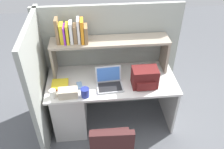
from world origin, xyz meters
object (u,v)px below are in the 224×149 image
laptop (109,82)px  paper_cup (53,94)px  backpack (145,78)px  computer_mouse (79,85)px  tissue_box (68,93)px  snack_canister (85,93)px

laptop → paper_cup: (-0.65, -0.14, -0.00)m
backpack → computer_mouse: size_ratio=2.88×
laptop → computer_mouse: size_ratio=3.13×
tissue_box → snack_canister: (0.19, -0.02, 0.00)m
laptop → backpack: 0.42m
computer_mouse → paper_cup: size_ratio=1.04×
paper_cup → snack_canister: 0.36m
paper_cup → laptop: bearing=12.2°
tissue_box → paper_cup: bearing=177.0°
computer_mouse → paper_cup: 0.34m
snack_canister → laptop: bearing=29.3°
backpack → tissue_box: bearing=-173.0°
backpack → tissue_box: (-0.90, -0.11, -0.07)m
backpack → laptop: bearing=175.1°
computer_mouse → tissue_box: 0.20m
paper_cup → tissue_box: bearing=-1.5°
computer_mouse → backpack: bearing=-13.3°
paper_cup → snack_canister: bearing=-3.4°
laptop → snack_canister: size_ratio=2.99×
tissue_box → snack_canister: size_ratio=2.02×
tissue_box → snack_canister: snack_canister is taller
backpack → computer_mouse: 0.78m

